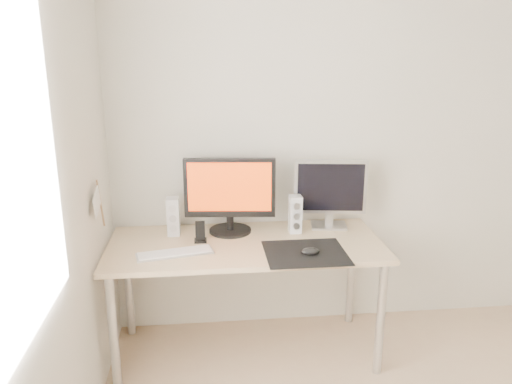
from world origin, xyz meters
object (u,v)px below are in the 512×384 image
speaker_left (173,217)px  speaker_right (295,214)px  main_monitor (230,193)px  second_monitor (330,190)px  desk (246,255)px  phone_dock (200,236)px  keyboard (175,253)px  mouse (310,251)px

speaker_left → speaker_right: 0.74m
main_monitor → second_monitor: bearing=2.9°
desk → phone_dock: size_ratio=12.54×
desk → keyboard: 0.43m
desk → speaker_right: (0.32, 0.14, 0.19)m
mouse → desk: size_ratio=0.06×
desk → keyboard: size_ratio=3.67×
mouse → speaker_right: bearing=92.9°
mouse → speaker_right: 0.38m
mouse → main_monitor: size_ratio=0.19×
second_monitor → speaker_right: (-0.23, -0.07, -0.13)m
desk → main_monitor: bearing=114.0°
mouse → keyboard: size_ratio=0.24×
second_monitor → speaker_left: (-0.97, -0.04, -0.13)m
speaker_right → mouse: bearing=-87.1°
desk → phone_dock: (-0.26, 0.04, 0.12)m
speaker_right → keyboard: (-0.72, -0.28, -0.11)m
mouse → desk: mouse is taller
keyboard → phone_dock: 0.22m
speaker_left → phone_dock: size_ratio=1.82×
mouse → second_monitor: (0.21, 0.43, 0.22)m
main_monitor → desk: bearing=-66.0°
phone_dock → mouse: bearing=-23.5°
speaker_right → desk: bearing=-156.0°
keyboard → phone_dock: (0.14, 0.17, 0.03)m
main_monitor → keyboard: main_monitor is taller
mouse → phone_dock: size_ratio=0.81×
mouse → main_monitor: (-0.42, 0.40, 0.23)m
desk → speaker_right: size_ratio=6.90×
main_monitor → phone_dock: bearing=-142.4°
main_monitor → speaker_right: bearing=-5.4°
phone_dock → speaker_right: bearing=10.1°
speaker_left → phone_dock: (0.16, -0.14, -0.08)m
speaker_left → phone_dock: bearing=-40.5°
mouse → phone_dock: phone_dock is taller
mouse → speaker_left: size_ratio=0.45×
mouse → speaker_left: 0.86m
main_monitor → speaker_right: main_monitor is taller
mouse → speaker_right: size_ratio=0.45×
second_monitor → speaker_left: second_monitor is taller
desk → mouse: bearing=-33.6°
desk → main_monitor: main_monitor is taller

